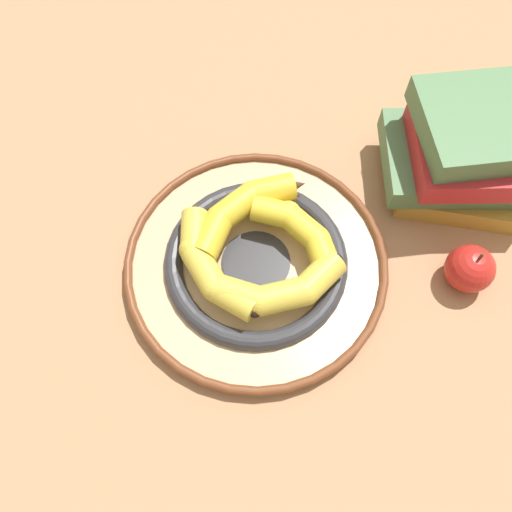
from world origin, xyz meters
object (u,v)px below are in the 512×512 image
(banana_a, at_px, (301,233))
(banana_c, at_px, (209,264))
(banana_d, at_px, (277,290))
(book_stack, at_px, (469,153))
(apple, at_px, (470,269))
(banana_b, at_px, (242,209))
(decorative_bowl, at_px, (256,262))

(banana_a, relative_size, banana_c, 0.85)
(banana_d, height_order, book_stack, book_stack)
(banana_a, bearing_deg, book_stack, -109.05)
(apple, bearing_deg, banana_b, 51.80)
(decorative_bowl, xyz_separation_m, apple, (-0.13, -0.26, 0.02))
(banana_b, distance_m, book_stack, 0.33)
(banana_c, xyz_separation_m, apple, (-0.14, -0.32, -0.02))
(banana_a, height_order, book_stack, book_stack)
(banana_b, xyz_separation_m, banana_c, (-0.06, 0.07, -0.00))
(book_stack, bearing_deg, banana_a, -152.28)
(decorative_bowl, distance_m, banana_c, 0.07)
(banana_d, height_order, apple, apple)
(decorative_bowl, relative_size, apple, 4.73)
(banana_b, xyz_separation_m, banana_d, (-0.13, 0.01, -0.00))
(banana_c, bearing_deg, book_stack, 83.78)
(apple, bearing_deg, banana_d, 75.19)
(banana_a, height_order, banana_c, same)
(banana_a, bearing_deg, apple, -146.21)
(banana_d, bearing_deg, banana_b, 97.32)
(decorative_bowl, height_order, apple, apple)
(banana_b, distance_m, banana_c, 0.09)
(decorative_bowl, bearing_deg, banana_a, -89.20)
(banana_d, relative_size, apple, 2.48)
(banana_b, bearing_deg, decorative_bowl, 65.00)
(banana_d, distance_m, book_stack, 0.34)
(apple, bearing_deg, decorative_bowl, 63.21)
(decorative_bowl, bearing_deg, apple, -116.79)
(decorative_bowl, bearing_deg, banana_b, -6.88)
(banana_a, height_order, banana_b, banana_b)
(banana_a, relative_size, banana_b, 0.86)
(banana_a, height_order, apple, apple)
(book_stack, bearing_deg, banana_d, -142.04)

